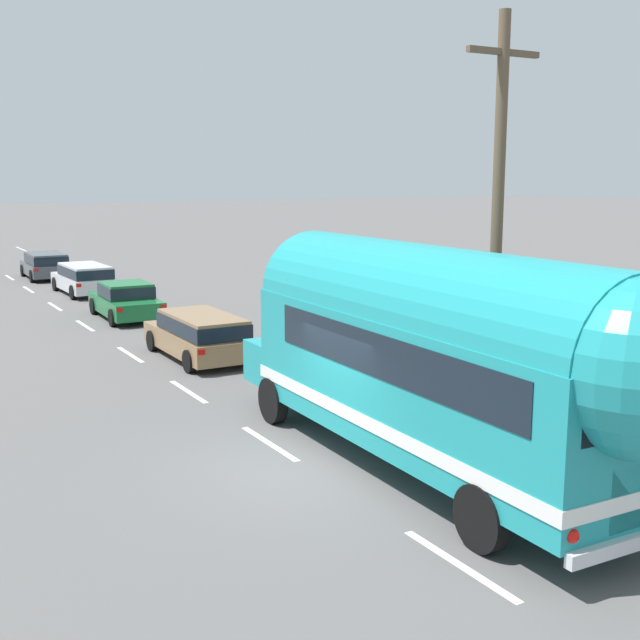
{
  "coord_description": "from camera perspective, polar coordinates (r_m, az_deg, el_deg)",
  "views": [
    {
      "loc": [
        -6.86,
        -12.31,
        5.32
      ],
      "look_at": [
        1.77,
        2.7,
        2.21
      ],
      "focal_mm": 45.32,
      "sensor_mm": 36.0,
      "label": 1
    }
  ],
  "objects": [
    {
      "name": "car_lead",
      "position": [
        23.77,
        -8.48,
        -0.91
      ],
      "size": [
        1.92,
        4.64,
        1.37
      ],
      "color": "olive",
      "rests_on": "ground"
    },
    {
      "name": "painted_bus",
      "position": [
        14.11,
        8.68,
        -2.28
      ],
      "size": [
        2.78,
        11.51,
        4.12
      ],
      "color": "teal",
      "rests_on": "ground"
    },
    {
      "name": "car_fourth",
      "position": [
        44.43,
        -18.82,
        3.78
      ],
      "size": [
        2.05,
        4.38,
        1.37
      ],
      "color": "#474C51",
      "rests_on": "ground"
    },
    {
      "name": "car_third",
      "position": [
        38.07,
        -16.32,
        2.94
      ],
      "size": [
        2.01,
        4.67,
        1.37
      ],
      "color": "silver",
      "rests_on": "ground"
    },
    {
      "name": "car_second",
      "position": [
        31.2,
        -13.54,
        1.43
      ],
      "size": [
        2.04,
        4.44,
        1.37
      ],
      "color": "#196633",
      "rests_on": "ground"
    },
    {
      "name": "lane_markings",
      "position": [
        27.21,
        -9.11,
        -1.22
      ],
      "size": [
        3.72,
        80.0,
        0.01
      ],
      "color": "silver",
      "rests_on": "ground"
    },
    {
      "name": "utility_pole",
      "position": [
        16.9,
        12.4,
        6.91
      ],
      "size": [
        1.8,
        0.24,
        8.5
      ],
      "color": "brown",
      "rests_on": "ground"
    },
    {
      "name": "ground_plane",
      "position": [
        15.06,
        -0.72,
        -10.5
      ],
      "size": [
        300.0,
        300.0,
        0.0
      ],
      "primitive_type": "plane",
      "color": "#565454"
    }
  ]
}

